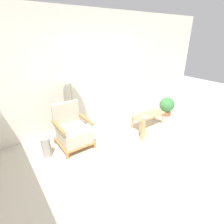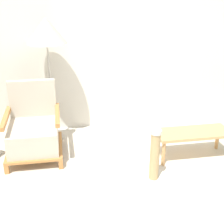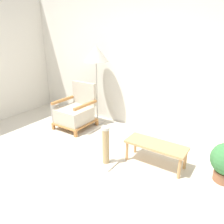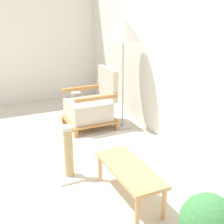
% 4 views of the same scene
% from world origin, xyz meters
% --- Properties ---
extents(ground_plane, '(14.00, 14.00, 0.00)m').
position_xyz_m(ground_plane, '(0.00, 0.00, 0.00)').
color(ground_plane, beige).
extents(wall_back, '(8.00, 0.06, 2.70)m').
position_xyz_m(wall_back, '(0.00, 2.11, 1.35)').
color(wall_back, silver).
rests_on(wall_back, ground_plane).
extents(armchair, '(0.65, 0.70, 0.88)m').
position_xyz_m(armchair, '(-0.91, 1.36, 0.33)').
color(armchair, '#B2753D').
rests_on(armchair, ground_plane).
extents(floor_lamp, '(0.49, 0.49, 1.60)m').
position_xyz_m(floor_lamp, '(-0.68, 1.77, 1.41)').
color(floor_lamp, '#B7B2A8').
rests_on(floor_lamp, ground_plane).
extents(coffee_table, '(0.89, 0.35, 0.34)m').
position_xyz_m(coffee_table, '(0.98, 1.00, 0.29)').
color(coffee_table, tan).
rests_on(coffee_table, ground_plane).
extents(scratching_post, '(0.29, 0.29, 0.61)m').
position_xyz_m(scratching_post, '(0.38, 0.59, 0.23)').
color(scratching_post, beige).
rests_on(scratching_post, ground_plane).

